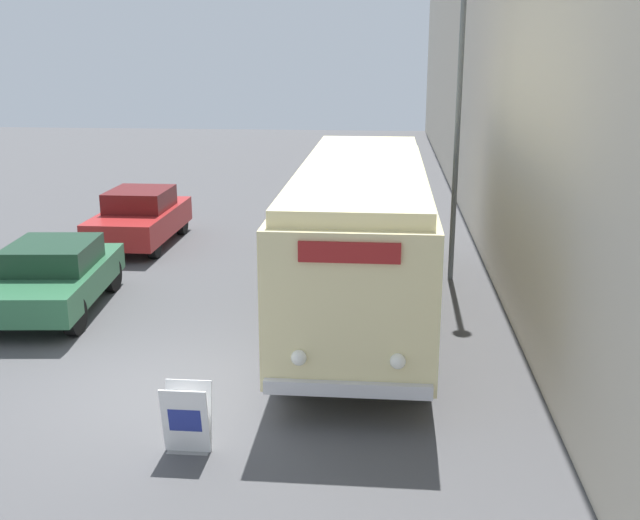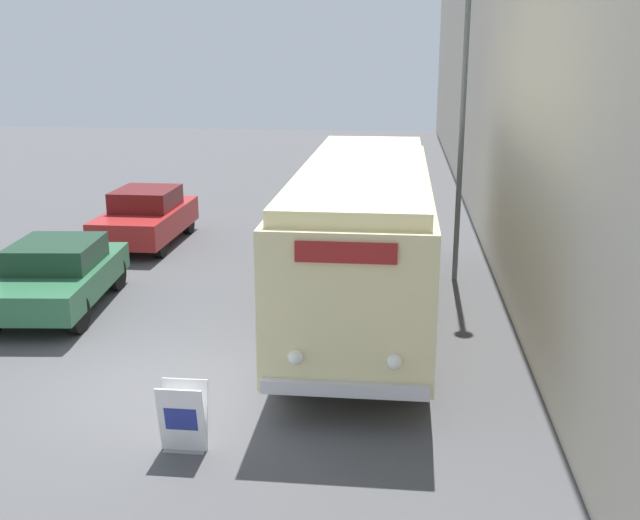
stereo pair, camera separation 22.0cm
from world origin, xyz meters
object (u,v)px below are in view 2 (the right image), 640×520
Objects in this scene: vintage_bus at (364,230)px; parked_car_near at (57,275)px; streetlamp at (464,79)px; parked_car_mid at (146,217)px; sign_board at (183,418)px.

vintage_bus is 2.30× the size of parked_car_near.
vintage_bus is 4.30m from streetlamp.
parked_car_mid is at bearing 84.32° from parked_car_near.
parked_car_mid reaches higher than parked_car_near.
streetlamp is (4.07, 8.16, 4.07)m from sign_board.
sign_board is 6.67m from parked_car_near.
streetlamp is 9.50m from parked_car_near.
parked_car_mid is (-8.18, 2.50, -3.78)m from streetlamp.
parked_car_mid is (-4.11, 10.66, 0.30)m from sign_board.
vintage_bus is 1.36× the size of streetlamp.
parked_car_near reaches higher than sign_board.
parked_car_mid is at bearing 140.43° from vintage_bus.
vintage_bus is 8.08m from parked_car_mid.
vintage_bus is at bearing -39.50° from parked_car_mid.
parked_car_near is at bearing -90.14° from parked_car_mid.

